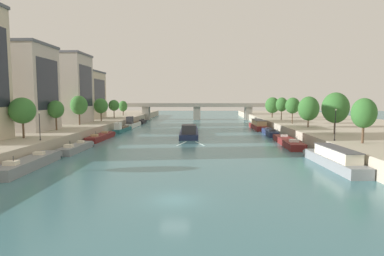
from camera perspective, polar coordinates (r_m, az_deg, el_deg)
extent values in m
plane|color=#42757F|center=(28.36, -3.17, -12.88)|extent=(400.00, 400.00, 0.00)
cube|color=#B2A893|center=(92.14, -24.92, 0.12)|extent=(36.00, 170.00, 2.44)
cube|color=#B2A893|center=(90.02, 26.07, -0.04)|extent=(36.00, 170.00, 2.44)
cube|color=#1E284C|center=(76.97, -0.51, -0.84)|extent=(4.79, 21.89, 1.06)
cube|color=#1E284C|center=(88.13, -0.42, 0.03)|extent=(3.92, 1.35, 0.89)
cube|color=#1E284C|center=(76.91, -0.51, -0.42)|extent=(4.87, 21.90, 0.06)
cube|color=#38383D|center=(69.44, -0.57, -0.22)|extent=(3.21, 4.45, 1.93)
cube|color=black|center=(71.59, -0.55, 0.18)|extent=(2.45, 0.11, 0.54)
cube|color=brown|center=(79.05, -0.49, -0.11)|extent=(3.55, 11.42, 0.36)
cylinder|color=#232328|center=(70.35, -0.07, -0.49)|extent=(0.07, 0.07, 1.10)
cube|color=silver|center=(61.95, 1.45, -2.84)|extent=(2.18, 5.82, 0.03)
cube|color=silver|center=(61.97, -1.88, -2.84)|extent=(1.82, 5.91, 0.03)
cube|color=gray|center=(44.95, -27.56, -5.82)|extent=(3.07, 13.14, 1.24)
cube|color=gray|center=(51.02, -23.98, -4.26)|extent=(2.55, 1.34, 0.99)
cube|color=gray|center=(44.84, -27.60, -5.01)|extent=(3.12, 13.14, 0.06)
cube|color=beige|center=(47.32, -25.99, -4.14)|extent=(1.35, 0.94, 0.40)
cube|color=beige|center=(41.65, -29.95, -5.50)|extent=(1.49, 1.15, 0.48)
cylinder|color=#232328|center=(41.17, -29.68, -5.17)|extent=(0.07, 0.07, 1.10)
cube|color=gray|center=(56.27, -20.32, -3.47)|extent=(2.17, 9.96, 1.08)
cube|color=gray|center=(61.17, -18.44, -2.62)|extent=(2.05, 1.23, 0.90)
cube|color=gray|center=(56.19, -20.34, -2.90)|extent=(2.21, 9.96, 0.06)
cube|color=beige|center=(58.17, -19.53, -2.37)|extent=(1.08, 0.90, 0.40)
cube|color=beige|center=(53.61, -21.48, -3.03)|extent=(1.19, 1.10, 0.48)
cylinder|color=#232328|center=(53.26, -21.25, -2.74)|extent=(0.07, 0.07, 1.10)
cube|color=maroon|center=(70.56, -16.24, -1.62)|extent=(2.50, 12.97, 1.07)
cube|color=maroon|center=(76.98, -14.59, -0.93)|extent=(2.22, 1.26, 0.90)
cube|color=maroon|center=(70.49, -16.25, -1.16)|extent=(2.55, 12.97, 0.06)
cube|color=tan|center=(73.15, -15.53, -0.73)|extent=(1.17, 0.92, 0.40)
cube|color=tan|center=(67.07, -17.26, -1.28)|extent=(1.29, 1.12, 0.48)
cylinder|color=#232328|center=(66.68, -17.07, -1.05)|extent=(0.07, 0.07, 1.10)
cube|color=#23666B|center=(86.10, -12.54, -0.35)|extent=(2.30, 11.06, 0.91)
cube|color=#23666B|center=(91.68, -11.50, 0.07)|extent=(1.85, 1.26, 0.81)
cube|color=#23666B|center=(86.05, -12.54, -0.03)|extent=(2.34, 11.06, 0.06)
cube|color=white|center=(82.40, -13.30, 0.39)|extent=(1.50, 2.25, 1.87)
cube|color=black|center=(83.44, -13.08, 0.65)|extent=(1.14, 0.07, 0.52)
cube|color=brown|center=(87.08, -12.34, 0.17)|extent=(1.69, 5.77, 0.36)
cylinder|color=#232328|center=(82.77, -13.01, 0.15)|extent=(0.07, 0.07, 1.10)
cube|color=silver|center=(100.11, -10.65, 0.56)|extent=(2.63, 11.12, 1.22)
cube|color=silver|center=(105.78, -9.85, 0.90)|extent=(2.19, 1.33, 0.98)
cube|color=silver|center=(100.06, -10.65, 0.93)|extent=(2.68, 11.12, 0.06)
cube|color=#38383D|center=(96.36, -11.22, 1.41)|extent=(1.77, 2.27, 2.16)
cube|color=black|center=(97.42, -11.06, 1.65)|extent=(1.35, 0.08, 0.61)
cube|color=brown|center=(101.11, -10.50, 1.10)|extent=(1.95, 5.80, 0.36)
cylinder|color=#232328|center=(96.74, -10.96, 1.12)|extent=(0.07, 0.07, 1.10)
cube|color=black|center=(113.74, -9.05, 1.09)|extent=(2.36, 9.79, 0.96)
cube|color=black|center=(118.87, -8.66, 1.33)|extent=(1.95, 1.28, 0.84)
cube|color=black|center=(113.70, -9.06, 1.35)|extent=(2.40, 9.79, 0.06)
cube|color=#38383D|center=(115.79, -8.89, 1.54)|extent=(1.03, 0.94, 0.40)
cube|color=#38383D|center=(111.00, -9.28, 1.39)|extent=(1.14, 1.14, 0.48)
cylinder|color=#232328|center=(110.74, -9.14, 1.54)|extent=(0.07, 0.07, 1.10)
cube|color=gray|center=(44.96, 24.32, -5.69)|extent=(3.09, 14.11, 1.22)
cube|color=gray|center=(51.63, 20.95, -4.05)|extent=(2.50, 1.34, 0.98)
cube|color=gray|center=(44.85, 24.35, -4.89)|extent=(3.14, 14.11, 0.06)
cube|color=beige|center=(44.11, 24.76, -4.19)|extent=(2.44, 9.05, 1.28)
cube|color=#4C4C51|center=(44.01, 24.80, -3.32)|extent=(2.60, 9.32, 0.08)
cylinder|color=#232328|center=(41.20, 27.29, -5.07)|extent=(0.07, 0.07, 1.10)
cube|color=maroon|center=(62.76, 17.01, -2.46)|extent=(3.32, 16.04, 1.13)
cube|color=maroon|center=(70.81, 15.53, -1.45)|extent=(2.62, 1.34, 0.93)
cube|color=maroon|center=(62.68, 17.03, -1.92)|extent=(3.38, 16.04, 0.06)
cube|color=white|center=(66.05, 16.36, -1.34)|extent=(1.39, 0.95, 0.40)
cube|color=white|center=(58.34, 18.00, -2.21)|extent=(1.53, 1.16, 0.48)
cylinder|color=#232328|center=(58.09, 18.48, -1.94)|extent=(0.07, 0.07, 1.10)
cube|color=#1E284C|center=(78.36, 13.94, -0.83)|extent=(2.53, 11.76, 1.21)
cube|color=#1E284C|center=(84.42, 13.22, -0.29)|extent=(2.06, 1.32, 0.97)
cube|color=#1E284C|center=(78.29, 13.95, -0.37)|extent=(2.57, 11.76, 0.06)
cube|color=#38383D|center=(80.79, 13.64, -0.02)|extent=(1.09, 0.94, 0.40)
cube|color=#38383D|center=(75.06, 14.38, -0.41)|extent=(1.20, 1.14, 0.48)
cylinder|color=#232328|center=(74.86, 14.66, -0.19)|extent=(0.07, 0.07, 1.10)
cube|color=maroon|center=(93.73, 11.91, 0.21)|extent=(3.42, 15.44, 1.19)
cube|color=maroon|center=(101.65, 11.17, 0.68)|extent=(3.14, 1.27, 0.96)
cube|color=maroon|center=(93.68, 11.92, 0.59)|extent=(3.48, 15.44, 0.06)
cube|color=tan|center=(92.87, 12.01, 1.00)|extent=(2.78, 9.89, 1.41)
cube|color=#4C4C51|center=(92.81, 12.02, 1.46)|extent=(2.98, 10.18, 0.08)
cylinder|color=#232328|center=(89.18, 12.73, 0.71)|extent=(0.07, 0.07, 1.10)
cylinder|color=brown|center=(57.84, -28.28, 0.01)|extent=(0.32, 0.32, 3.33)
ellipsoid|color=#387533|center=(57.67, -28.40, 2.80)|extent=(4.08, 4.08, 4.22)
cylinder|color=brown|center=(69.59, -23.40, 0.98)|extent=(0.33, 0.33, 3.26)
ellipsoid|color=#387533|center=(69.46, -23.49, 3.13)|extent=(3.26, 3.26, 3.58)
cylinder|color=brown|center=(81.43, -19.75, 1.79)|extent=(0.37, 0.37, 3.55)
ellipsoid|color=#387533|center=(81.31, -19.82, 3.93)|extent=(4.06, 4.06, 4.59)
cylinder|color=brown|center=(93.45, -16.16, 2.20)|extent=(0.32, 0.32, 3.17)
ellipsoid|color=#387533|center=(93.35, -16.21, 3.89)|extent=(4.00, 4.00, 4.23)
cylinder|color=brown|center=(107.40, -13.95, 2.64)|extent=(0.29, 0.29, 3.16)
ellipsoid|color=#387533|center=(107.32, -13.99, 4.01)|extent=(3.52, 3.52, 3.59)
cylinder|color=brown|center=(121.38, -12.38, 2.81)|extent=(0.31, 0.31, 2.45)
ellipsoid|color=#387533|center=(121.30, -12.40, 3.90)|extent=(3.22, 3.22, 3.97)
cylinder|color=brown|center=(51.39, 28.59, -0.69)|extent=(0.34, 0.34, 3.18)
ellipsoid|color=#336B2D|center=(51.21, 28.73, 2.39)|extent=(3.44, 3.44, 4.29)
cylinder|color=brown|center=(62.33, 24.46, 0.48)|extent=(0.26, 0.26, 3.26)
ellipsoid|color=#336B2D|center=(62.16, 24.57, 3.37)|extent=(4.72, 4.72, 5.50)
cylinder|color=brown|center=(75.03, 20.32, 1.16)|extent=(0.31, 0.31, 2.70)
ellipsoid|color=#336B2D|center=(74.89, 20.40, 3.32)|extent=(4.58, 4.58, 5.40)
cylinder|color=brown|center=(84.61, 17.73, 1.96)|extent=(0.26, 0.26, 3.50)
ellipsoid|color=#336B2D|center=(84.50, 17.78, 3.90)|extent=(3.66, 3.66, 4.08)
cylinder|color=brown|center=(97.23, 15.91, 2.42)|extent=(0.25, 0.25, 3.49)
ellipsoid|color=#336B2D|center=(97.13, 15.96, 4.13)|extent=(3.44, 3.44, 4.18)
cylinder|color=brown|center=(109.65, 14.34, 2.56)|extent=(0.39, 0.39, 2.68)
ellipsoid|color=#336B2D|center=(109.55, 14.37, 4.03)|extent=(4.77, 4.77, 5.34)
cylinder|color=black|center=(53.61, -25.90, 0.15)|extent=(0.11, 0.11, 4.10)
sphere|color=#EAE5C6|center=(53.47, -26.00, 2.49)|extent=(0.28, 0.28, 0.28)
cylinder|color=black|center=(53.81, -25.81, -1.92)|extent=(0.22, 0.22, 0.20)
cylinder|color=black|center=(52.67, 24.53, 0.38)|extent=(0.11, 0.11, 4.58)
sphere|color=#EAE5C6|center=(52.53, 24.64, 3.02)|extent=(0.28, 0.28, 0.28)
cylinder|color=black|center=(52.89, 24.44, -1.98)|extent=(0.22, 0.22, 0.20)
cube|color=#BCB2A8|center=(73.18, -29.87, 6.22)|extent=(14.91, 10.74, 16.81)
cube|color=#565B66|center=(73.91, -30.20, 12.93)|extent=(15.36, 11.06, 0.50)
cube|color=#232833|center=(69.57, -24.63, 7.21)|extent=(0.04, 8.59, 10.08)
cube|color=#BCB2A8|center=(90.45, -23.30, 6.45)|extent=(15.63, 10.75, 17.58)
cube|color=slate|center=(91.13, -23.52, 12.13)|extent=(16.10, 11.07, 0.50)
cube|color=#232833|center=(87.44, -18.64, 7.23)|extent=(0.04, 8.60, 10.55)
cube|color=beige|center=(107.50, -19.05, 5.58)|extent=(10.56, 12.95, 14.68)
cube|color=#4C515B|center=(107.83, -19.17, 9.61)|extent=(10.88, 13.34, 0.50)
cube|color=#232833|center=(105.73, -16.36, 6.06)|extent=(0.04, 10.36, 8.81)
cube|color=gray|center=(130.40, 0.90, 3.99)|extent=(66.43, 4.40, 0.60)
cube|color=gray|center=(128.38, 0.89, 4.30)|extent=(66.43, 0.30, 0.90)
cube|color=gray|center=(132.38, 0.92, 4.33)|extent=(66.43, 0.30, 0.90)
cube|color=gray|center=(132.61, -8.31, 2.66)|extent=(2.80, 3.60, 5.37)
cube|color=gray|center=(130.50, 0.90, 2.68)|extent=(2.80, 3.60, 5.37)
cube|color=gray|center=(131.82, 10.17, 2.62)|extent=(2.80, 3.60, 5.37)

